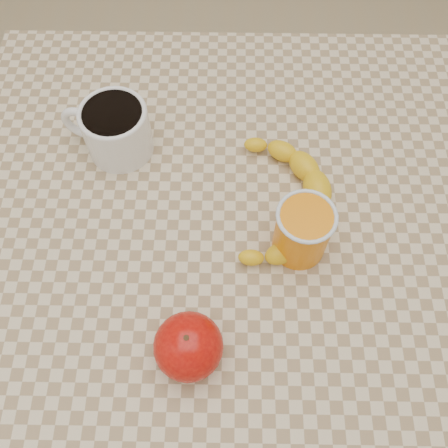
{
  "coord_description": "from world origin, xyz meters",
  "views": [
    {
      "loc": [
        0.0,
        -0.32,
        1.38
      ],
      "look_at": [
        0.0,
        0.0,
        0.77
      ],
      "focal_mm": 40.0,
      "sensor_mm": 36.0,
      "label": 1
    }
  ],
  "objects_px": {
    "table": "(224,255)",
    "orange_juice_glass": "(302,231)",
    "apple": "(188,346)",
    "banana": "(280,201)",
    "coffee_mug": "(115,128)"
  },
  "relations": [
    {
      "from": "table",
      "to": "banana",
      "type": "bearing_deg",
      "value": 25.18
    },
    {
      "from": "table",
      "to": "coffee_mug",
      "type": "bearing_deg",
      "value": 138.76
    },
    {
      "from": "coffee_mug",
      "to": "table",
      "type": "bearing_deg",
      "value": -41.24
    },
    {
      "from": "orange_juice_glass",
      "to": "apple",
      "type": "xyz_separation_m",
      "value": [
        -0.14,
        -0.15,
        -0.01
      ]
    },
    {
      "from": "table",
      "to": "orange_juice_glass",
      "type": "height_order",
      "value": "orange_juice_glass"
    },
    {
      "from": "table",
      "to": "banana",
      "type": "distance_m",
      "value": 0.14
    },
    {
      "from": "table",
      "to": "apple",
      "type": "xyz_separation_m",
      "value": [
        -0.04,
        -0.18,
        0.12
      ]
    },
    {
      "from": "table",
      "to": "apple",
      "type": "distance_m",
      "value": 0.22
    },
    {
      "from": "apple",
      "to": "coffee_mug",
      "type": "bearing_deg",
      "value": 111.25
    },
    {
      "from": "orange_juice_glass",
      "to": "banana",
      "type": "relative_size",
      "value": 0.32
    },
    {
      "from": "coffee_mug",
      "to": "apple",
      "type": "relative_size",
      "value": 1.75
    },
    {
      "from": "table",
      "to": "orange_juice_glass",
      "type": "xyz_separation_m",
      "value": [
        0.1,
        -0.02,
        0.13
      ]
    },
    {
      "from": "banana",
      "to": "orange_juice_glass",
      "type": "bearing_deg",
      "value": -55.91
    },
    {
      "from": "orange_juice_glass",
      "to": "apple",
      "type": "height_order",
      "value": "orange_juice_glass"
    },
    {
      "from": "table",
      "to": "coffee_mug",
      "type": "xyz_separation_m",
      "value": [
        -0.16,
        0.14,
        0.13
      ]
    }
  ]
}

